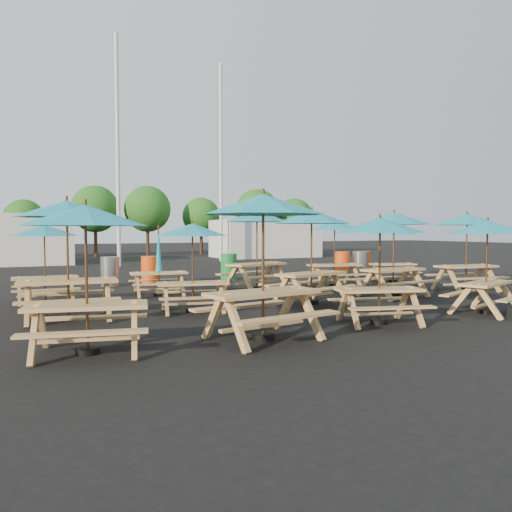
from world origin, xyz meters
name	(u,v)px	position (x,y,z in m)	size (l,w,h in m)	color
ground	(278,297)	(0.00, 0.00, 0.00)	(120.00, 120.00, 0.00)	black
picnic_unit_0	(86,225)	(-5.76, -4.57, 1.99)	(2.29, 2.29, 2.32)	#A37948
picnic_unit_1	(67,217)	(-5.76, -1.34, 2.19)	(2.28, 2.28, 2.56)	#A37948
picnic_unit_2	(44,236)	(-6.09, 1.56, 1.77)	(1.72, 1.72, 2.07)	#A37948
picnic_unit_3	(263,214)	(-2.87, -4.84, 2.19)	(2.43, 2.43, 2.56)	#A37948
picnic_unit_4	(192,236)	(-3.05, -1.49, 1.79)	(2.01, 2.01, 2.09)	#A37948
picnic_unit_5	(159,267)	(-3.04, 1.69, 0.85)	(1.75, 1.56, 2.06)	#A37948
picnic_unit_6	(380,232)	(-0.09, -4.54, 1.87)	(2.23, 2.23, 2.18)	#A37948
picnic_unit_7	(312,223)	(0.10, -1.62, 2.09)	(2.49, 2.49, 2.44)	#A37948
picnic_unit_8	(257,222)	(0.16, 1.77, 2.18)	(2.66, 2.66, 2.55)	#A37948
picnic_unit_9	(487,233)	(2.97, -4.56, 1.84)	(2.29, 2.29, 2.15)	#A37948
picnic_unit_10	(394,224)	(2.96, -1.42, 2.08)	(2.24, 2.24, 2.43)	#A37948
picnic_unit_11	(335,230)	(2.98, 1.56, 1.93)	(2.10, 2.10, 2.25)	#A37948
picnic_unit_13	(467,225)	(5.92, -1.35, 2.08)	(2.22, 2.22, 2.43)	#A37948
picnic_unit_14	(393,234)	(5.68, 1.76, 1.76)	(2.14, 2.14, 2.05)	#A37948
waste_bin_0	(110,271)	(-3.91, 4.88, 0.50)	(0.62, 0.62, 1.00)	gray
waste_bin_1	(150,271)	(-2.58, 4.68, 0.50)	(0.62, 0.62, 1.00)	#EA480D
waste_bin_2	(229,267)	(0.60, 5.22, 0.50)	(0.62, 0.62, 1.00)	#178232
waste_bin_3	(342,263)	(5.61, 4.82, 0.50)	(0.62, 0.62, 1.00)	#EA480D
waste_bin_4	(360,263)	(6.43, 4.70, 0.50)	(0.62, 0.62, 1.00)	gray
waste_bin_5	(363,263)	(6.69, 4.86, 0.50)	(0.62, 0.62, 1.00)	#EA480D
mast_0	(118,151)	(-2.00, 14.00, 6.00)	(0.20, 0.20, 12.00)	silver
mast_1	(221,163)	(4.50, 16.00, 6.00)	(0.20, 0.20, 12.00)	silver
event_tent_1	(265,239)	(9.00, 19.00, 1.30)	(7.00, 4.00, 2.60)	silver
tree_2	(24,219)	(-6.39, 23.65, 2.62)	(2.59, 2.59, 3.93)	#382314
tree_3	(95,209)	(-1.75, 24.72, 3.41)	(3.36, 3.36, 5.09)	#382314
tree_4	(147,209)	(1.90, 24.26, 3.46)	(3.41, 3.41, 5.17)	#382314
tree_5	(201,216)	(6.22, 24.67, 2.97)	(2.94, 2.94, 4.45)	#382314
tree_6	(257,211)	(10.23, 22.90, 3.43)	(3.38, 3.38, 5.13)	#382314
tree_7	(294,217)	(13.63, 22.92, 2.99)	(2.95, 2.95, 4.48)	#382314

